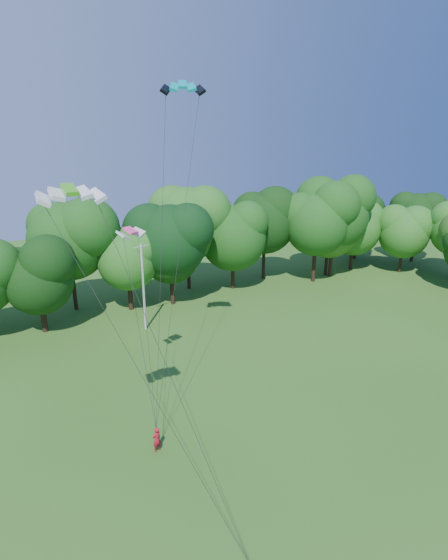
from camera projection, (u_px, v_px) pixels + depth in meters
utility_pole at (143, 287)px, 42.34m from camera, size 1.70×0.56×8.72m
kite_flyer_left at (157, 439)px, 26.41m from camera, size 0.69×0.54×1.64m
kite_teal at (183, 84)px, 27.57m from camera, size 2.93×2.13×0.65m
kite_green at (69, 190)px, 18.32m from camera, size 2.74×1.26×0.45m
kite_pink at (130, 230)px, 28.43m from camera, size 2.10×1.59×0.41m
tree_back_center at (170, 235)px, 47.98m from camera, size 8.94×8.94×13.01m
tree_back_east at (330, 217)px, 58.80m from camera, size 8.92×8.92×12.98m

